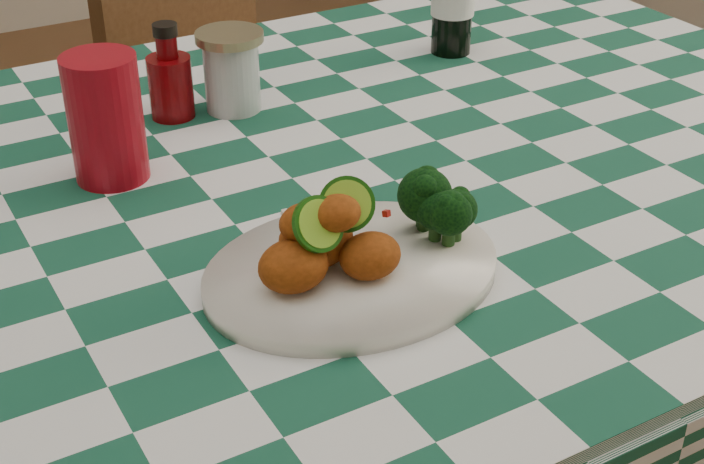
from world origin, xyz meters
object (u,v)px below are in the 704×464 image
ketchup_bottle (169,71)px  fried_chicken_pile (333,234)px  mason_jar (232,71)px  plate (352,272)px  red_tumbler (106,119)px  wooden_chair_right (256,142)px  dining_table (301,428)px

ketchup_bottle → fried_chicken_pile: bearing=-91.0°
ketchup_bottle → mason_jar: (0.08, -0.02, -0.01)m
plate → red_tumbler: (-0.14, 0.33, 0.07)m
fried_chicken_pile → mason_jar: mason_jar is taller
fried_chicken_pile → wooden_chair_right: size_ratio=0.14×
mason_jar → wooden_chair_right: 0.70m
red_tumbler → mason_jar: (0.20, 0.11, -0.02)m
dining_table → red_tumbler: size_ratio=11.02×
dining_table → wooden_chair_right: (0.28, 0.74, 0.06)m
fried_chicken_pile → wooden_chair_right: bearing=70.3°
wooden_chair_right → fried_chicken_pile: bearing=-133.5°
mason_jar → red_tumbler: bearing=-151.7°
red_tumbler → ketchup_bottle: (0.12, 0.13, -0.01)m
red_tumbler → dining_table: bearing=-30.9°
plate → mason_jar: bearing=81.3°
ketchup_bottle → mason_jar: bearing=-13.2°
dining_table → ketchup_bottle: ketchup_bottle is taller
plate → red_tumbler: bearing=112.5°
dining_table → plate: plate is taller
fried_chicken_pile → red_tumbler: red_tumbler is taller
dining_table → red_tumbler: (-0.18, 0.11, 0.47)m
plate → wooden_chair_right: size_ratio=0.33×
fried_chicken_pile → mason_jar: size_ratio=1.19×
ketchup_bottle → mason_jar: ketchup_bottle is taller
dining_table → plate: bearing=-101.5°
mason_jar → wooden_chair_right: wooden_chair_right is taller
plate → red_tumbler: 0.36m
red_tumbler → wooden_chair_right: red_tumbler is taller
plate → wooden_chair_right: 1.07m
ketchup_bottle → plate: bearing=-88.4°
plate → ketchup_bottle: bearing=91.6°
plate → wooden_chair_right: (0.32, 0.96, -0.34)m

